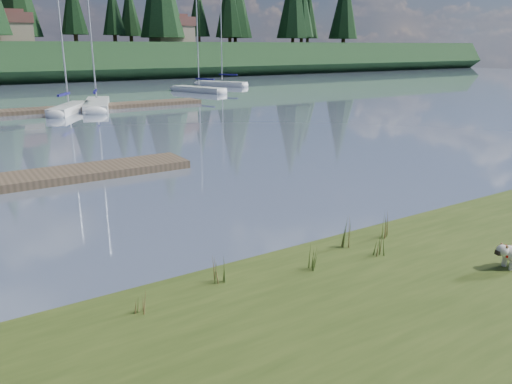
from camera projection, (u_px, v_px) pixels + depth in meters
ground at (7, 114)px, 35.85m from camera, size 200.00×200.00×0.00m
dock_far at (37, 110)px, 36.84m from camera, size 26.00×2.20×0.30m
sailboat_bg_2 at (72, 107)px, 37.37m from camera, size 4.56×6.40×10.18m
sailboat_bg_3 at (97, 103)px, 40.14m from camera, size 4.30×8.84×12.74m
sailboat_bg_4 at (195, 89)px, 53.28m from camera, size 3.80×7.62×11.16m
sailboat_bg_5 at (218, 83)px, 61.14m from camera, size 4.85×6.93×10.39m
weed_0 at (219, 269)px, 9.61m from camera, size 0.17×0.14×0.64m
weed_1 at (313, 259)px, 10.16m from camera, size 0.17×0.14×0.54m
weed_2 at (348, 234)px, 11.25m from camera, size 0.17×0.14×0.77m
weed_3 at (141, 303)px, 8.49m from camera, size 0.17×0.14×0.46m
weed_4 at (379, 246)px, 10.86m from camera, size 0.17×0.14×0.48m
weed_5 at (387, 227)px, 11.82m from camera, size 0.17×0.14×0.67m
mud_lip at (215, 281)px, 10.31m from camera, size 60.00×0.50×0.14m
conifer_5 at (72, 2)px, 72.87m from camera, size 3.96×3.96×10.35m
conifer_7 at (229, 2)px, 87.28m from camera, size 5.28×5.28×13.20m
conifer_8 at (302, 7)px, 90.97m from camera, size 4.62×4.62×11.77m
conifer_9 at (345, 4)px, 99.75m from camera, size 5.94×5.94×14.62m
house_1 at (7, 27)px, 70.01m from camera, size 6.30×5.30×4.65m
house_2 at (172, 29)px, 80.83m from camera, size 6.30×5.30×4.65m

